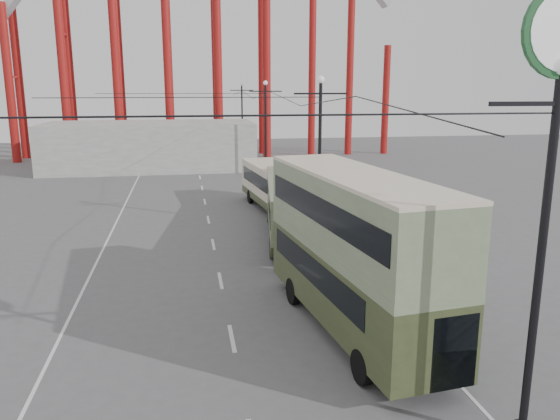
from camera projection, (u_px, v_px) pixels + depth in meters
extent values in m
plane|color=#555558|center=(279.00, 398.00, 15.55)|extent=(160.00, 160.00, 0.00)
cube|color=silver|center=(211.00, 231.00, 33.64)|extent=(0.15, 82.00, 0.01)
cube|color=silver|center=(308.00, 223.00, 35.68)|extent=(0.12, 120.00, 0.01)
cube|color=silver|center=(112.00, 231.00, 33.59)|extent=(0.12, 120.00, 0.01)
cylinder|color=black|center=(539.00, 270.00, 12.63)|extent=(0.20, 0.20, 9.00)
cube|color=black|center=(558.00, 104.00, 11.80)|extent=(3.20, 0.10, 0.10)
cylinder|color=black|center=(320.00, 158.00, 32.81)|extent=(0.20, 0.20, 9.00)
cylinder|color=black|center=(318.00, 226.00, 33.74)|extent=(0.44, 0.44, 0.50)
cube|color=black|center=(321.00, 94.00, 31.98)|extent=(3.20, 0.10, 0.10)
sphere|color=white|center=(321.00, 80.00, 31.80)|extent=(0.44, 0.44, 0.44)
cylinder|color=black|center=(266.00, 131.00, 53.95)|extent=(0.20, 0.20, 9.00)
cylinder|color=black|center=(266.00, 173.00, 54.88)|extent=(0.44, 0.44, 0.50)
cube|color=black|center=(265.00, 91.00, 53.12)|extent=(3.20, 0.10, 0.10)
sphere|color=white|center=(265.00, 83.00, 52.94)|extent=(0.44, 0.44, 0.44)
cylinder|color=black|center=(242.00, 118.00, 75.09)|extent=(0.20, 0.20, 9.00)
cylinder|color=black|center=(243.00, 149.00, 76.03)|extent=(0.44, 0.44, 0.50)
cube|color=black|center=(242.00, 90.00, 74.26)|extent=(3.20, 0.10, 0.10)
sphere|color=white|center=(242.00, 84.00, 74.09)|extent=(0.44, 0.44, 0.44)
cylinder|color=maroon|center=(9.00, 84.00, 62.73)|extent=(1.00, 1.00, 18.00)
cylinder|color=maroon|center=(19.00, 85.00, 66.57)|extent=(1.00, 1.00, 18.00)
cylinder|color=maroon|center=(61.00, 44.00, 62.75)|extent=(1.00, 1.00, 27.00)
cylinder|color=maroon|center=(68.00, 47.00, 66.60)|extent=(1.00, 1.00, 27.00)
cylinder|color=maroon|center=(112.00, 5.00, 62.78)|extent=(1.00, 1.00, 36.00)
cylinder|color=maroon|center=(116.00, 9.00, 66.62)|extent=(1.00, 1.00, 36.00)
cylinder|color=maroon|center=(313.00, 36.00, 68.44)|extent=(0.90, 0.90, 30.00)
cylinder|color=maroon|center=(350.00, 69.00, 70.16)|extent=(0.90, 0.90, 22.00)
cylinder|color=maroon|center=(386.00, 100.00, 71.88)|extent=(0.90, 0.90, 14.00)
cube|color=gray|center=(151.00, 146.00, 59.16)|extent=(22.00, 10.00, 5.00)
cube|color=#303C20|center=(353.00, 284.00, 19.48)|extent=(4.03, 11.04, 2.37)
cube|color=black|center=(353.00, 271.00, 19.38)|extent=(3.80, 8.91, 0.97)
cube|color=#6A7757|center=(354.00, 248.00, 19.19)|extent=(4.05, 11.04, 0.32)
cube|color=#6A7757|center=(355.00, 211.00, 18.89)|extent=(4.03, 11.04, 2.37)
cube|color=black|center=(355.00, 208.00, 18.87)|extent=(3.99, 10.40, 0.92)
cube|color=beige|center=(356.00, 175.00, 18.62)|extent=(4.05, 11.04, 0.13)
cylinder|color=black|center=(293.00, 291.00, 22.22)|extent=(0.43, 1.11, 1.08)
cylinder|color=black|center=(348.00, 285.00, 22.92)|extent=(0.43, 1.11, 1.08)
cylinder|color=black|center=(362.00, 367.00, 16.18)|extent=(0.43, 1.11, 1.08)
cylinder|color=black|center=(434.00, 355.00, 16.89)|extent=(0.43, 1.11, 1.08)
cube|color=#6A7757|center=(292.00, 206.00, 31.83)|extent=(4.32, 12.24, 2.61)
cube|color=black|center=(292.00, 198.00, 31.73)|extent=(4.18, 10.95, 1.03)
cube|color=#303C20|center=(292.00, 223.00, 32.06)|extent=(4.35, 12.24, 0.54)
cube|color=#6A7757|center=(292.00, 182.00, 31.52)|extent=(4.34, 12.24, 0.17)
cylinder|color=black|center=(270.00, 215.00, 35.37)|extent=(0.45, 1.12, 1.09)
cylinder|color=black|center=(308.00, 215.00, 35.47)|extent=(0.45, 1.12, 1.09)
cylinder|color=black|center=(273.00, 247.00, 28.37)|extent=(0.45, 1.12, 1.09)
cylinder|color=black|center=(320.00, 246.00, 28.46)|extent=(0.45, 1.12, 1.09)
cube|color=beige|center=(275.00, 186.00, 39.01)|extent=(3.67, 10.45, 2.46)
cube|color=black|center=(275.00, 180.00, 38.92)|extent=(3.58, 9.24, 0.97)
cube|color=#303C20|center=(275.00, 199.00, 39.22)|extent=(3.70, 10.46, 0.51)
cube|color=beige|center=(275.00, 167.00, 38.72)|extent=(3.69, 10.46, 0.16)
cylinder|color=black|center=(251.00, 197.00, 41.47)|extent=(0.40, 1.05, 1.02)
cylinder|color=black|center=(280.00, 195.00, 42.10)|extent=(0.40, 1.05, 1.02)
cylinder|color=black|center=(271.00, 213.00, 36.10)|extent=(0.40, 1.05, 1.02)
cylinder|color=black|center=(304.00, 211.00, 36.73)|extent=(0.40, 1.05, 1.02)
imported|color=#222227|center=(290.00, 267.00, 23.82)|extent=(0.76, 0.54, 1.98)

